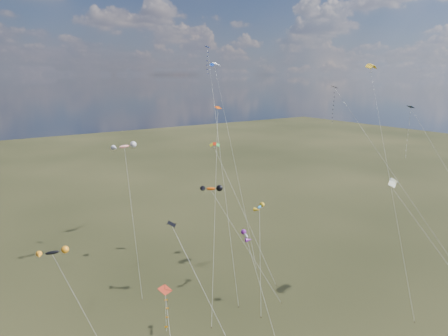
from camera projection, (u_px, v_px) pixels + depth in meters
diamond_black_high at (341, 114)px, 67.92m from camera, size 7.07×25.04×30.69m
diamond_navy_tall at (210, 76)px, 70.10m from camera, size 9.04×22.13×37.56m
diamond_black_mid at (206, 294)px, 35.77m from camera, size 4.18×15.25×19.08m
diamond_red_low at (167, 318)px, 34.31m from camera, size 3.26×9.71×14.75m
diamond_navy_right at (415, 142)px, 52.85m from camera, size 0.79×22.42×28.56m
diamond_orange_center at (216, 162)px, 63.09m from camera, size 13.20×18.14×27.33m
parafoil_yellow at (372, 66)px, 63.49m from camera, size 9.70×17.09×34.71m
parafoil_blue_white at (215, 65)px, 77.31m from camera, size 4.91×19.30×35.27m
parafoil_striped at (394, 181)px, 58.04m from camera, size 3.98×16.63×18.26m
parafoil_tricolor at (215, 145)px, 71.74m from camera, size 2.03×17.95×20.89m
novelty_black_orange at (52, 253)px, 48.45m from camera, size 5.44×8.58×11.99m
novelty_orange_black at (211, 189)px, 58.69m from camera, size 7.69×10.58×16.74m
novelty_white_purple at (246, 236)px, 48.57m from camera, size 1.62×10.12×13.77m
novelty_redwhite_stripe at (124, 147)px, 68.96m from camera, size 6.09×16.13×21.09m
novelty_blue_yellow at (259, 207)px, 60.81m from camera, size 6.71×8.49×13.30m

